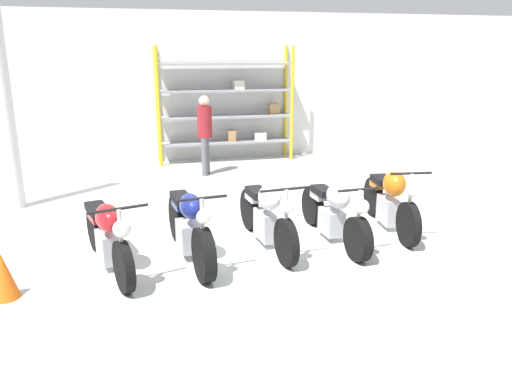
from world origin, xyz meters
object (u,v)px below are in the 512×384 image
motorcycle_blue (189,227)px  person_browsing (205,129)px  shelving_rack (228,105)px  traffic_cone (3,275)px  motorcycle_white (266,215)px  motorcycle_red (107,234)px  motorcycle_silver (334,213)px  motorcycle_orange (390,199)px

motorcycle_blue → person_browsing: (0.88, 4.60, 0.59)m
shelving_rack → traffic_cone: size_ratio=6.07×
traffic_cone → motorcycle_white: bearing=14.1°
motorcycle_red → motorcycle_silver: 3.13m
motorcycle_blue → motorcycle_white: 1.11m
motorcycle_white → shelving_rack: bearing=168.7°
shelving_rack → motorcycle_blue: (-1.68, -6.00, -0.94)m
traffic_cone → motorcycle_orange: bearing=10.8°
motorcycle_blue → motorcycle_silver: motorcycle_blue is taller
motorcycle_silver → motorcycle_orange: motorcycle_orange is taller
motorcycle_white → motorcycle_orange: (2.01, 0.19, 0.02)m
person_browsing → traffic_cone: (-3.02, -5.22, -0.76)m
motorcycle_orange → motorcycle_red: bearing=-76.9°
person_browsing → motorcycle_silver: bearing=129.2°
shelving_rack → person_browsing: size_ratio=1.91×
motorcycle_blue → motorcycle_white: bearing=92.9°
motorcycle_orange → traffic_cone: motorcycle_orange is taller
shelving_rack → traffic_cone: bearing=-119.9°
shelving_rack → motorcycle_orange: size_ratio=1.63×
motorcycle_white → motorcycle_red: bearing=-87.9°
motorcycle_red → motorcycle_silver: (3.12, 0.24, -0.04)m
motorcycle_red → motorcycle_silver: bearing=78.7°
motorcycle_red → motorcycle_white: 2.14m
traffic_cone → motorcycle_red: bearing=25.4°
motorcycle_blue → motorcycle_white: motorcycle_blue is taller
motorcycle_red → traffic_cone: 1.24m
shelving_rack → motorcycle_blue: shelving_rack is taller
motorcycle_blue → motorcycle_orange: bearing=90.2°
motorcycle_orange → motorcycle_silver: bearing=-70.2°
motorcycle_silver → motorcycle_red: bearing=-88.4°
motorcycle_orange → person_browsing: bearing=-145.7°
motorcycle_red → motorcycle_orange: bearing=80.9°
person_browsing → traffic_cone: 6.08m
motorcycle_blue → motorcycle_white: size_ratio=1.01×
traffic_cone → shelving_rack: bearing=60.1°
motorcycle_red → motorcycle_blue: size_ratio=0.95×
motorcycle_red → motorcycle_white: bearing=82.0°
motorcycle_red → motorcycle_blue: bearing=79.7°
motorcycle_blue → motorcycle_orange: 3.13m
motorcycle_silver → motorcycle_orange: (1.02, 0.24, 0.06)m
motorcycle_red → person_browsing: bearing=142.2°
motorcycle_red → traffic_cone: bearing=-80.3°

